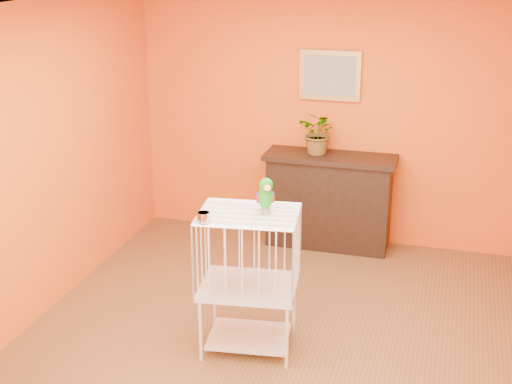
% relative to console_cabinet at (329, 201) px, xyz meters
% --- Properties ---
extents(ground, '(4.50, 4.50, 0.00)m').
position_rel_console_cabinet_xyz_m(ground, '(-0.07, -2.02, -0.49)').
color(ground, brown).
rests_on(ground, ground).
extents(room_shell, '(4.50, 4.50, 4.50)m').
position_rel_console_cabinet_xyz_m(room_shell, '(-0.07, -2.02, 1.09)').
color(room_shell, '#E35415').
rests_on(room_shell, ground).
extents(console_cabinet, '(1.32, 0.48, 0.98)m').
position_rel_console_cabinet_xyz_m(console_cabinet, '(0.00, 0.00, 0.00)').
color(console_cabinet, black).
rests_on(console_cabinet, ground).
extents(potted_plant, '(0.53, 0.55, 0.34)m').
position_rel_console_cabinet_xyz_m(potted_plant, '(-0.12, 0.03, 0.66)').
color(potted_plant, '#26722D').
rests_on(potted_plant, console_cabinet).
extents(framed_picture, '(0.62, 0.04, 0.50)m').
position_rel_console_cabinet_xyz_m(framed_picture, '(-0.07, 0.20, 1.26)').
color(framed_picture, '#AA803C').
rests_on(framed_picture, room_shell).
extents(birdcage, '(0.79, 0.65, 1.12)m').
position_rel_console_cabinet_xyz_m(birdcage, '(-0.22, -2.14, 0.09)').
color(birdcage, silver).
rests_on(birdcage, ground).
extents(feed_cup, '(0.10, 0.10, 0.07)m').
position_rel_console_cabinet_xyz_m(feed_cup, '(-0.48, -2.39, 0.67)').
color(feed_cup, silver).
rests_on(feed_cup, birdcage).
extents(parrot, '(0.16, 0.26, 0.29)m').
position_rel_console_cabinet_xyz_m(parrot, '(-0.10, -2.10, 0.78)').
color(parrot, '#59544C').
rests_on(parrot, birdcage).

